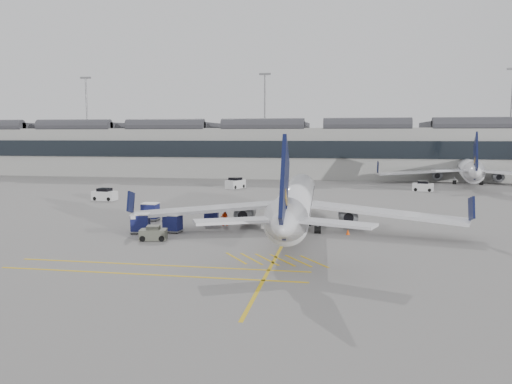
% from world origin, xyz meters
% --- Properties ---
extents(ground, '(220.00, 220.00, 0.00)m').
position_xyz_m(ground, '(0.00, 0.00, 0.00)').
color(ground, gray).
rests_on(ground, ground).
extents(terminal, '(200.00, 20.45, 12.40)m').
position_xyz_m(terminal, '(0.00, 71.93, 6.14)').
color(terminal, '#9E9E99').
rests_on(terminal, ground).
extents(light_masts, '(113.00, 0.60, 25.45)m').
position_xyz_m(light_masts, '(-1.67, 86.00, 14.49)').
color(light_masts, slate).
rests_on(light_masts, ground).
extents(apron_markings, '(0.25, 60.00, 0.01)m').
position_xyz_m(apron_markings, '(10.00, 10.00, 0.01)').
color(apron_markings, gold).
rests_on(apron_markings, ground).
extents(airliner_main, '(32.85, 35.93, 9.55)m').
position_xyz_m(airliner_main, '(10.44, 5.47, 2.81)').
color(airliner_main, white).
rests_on(airliner_main, ground).
extents(airliner_far, '(34.26, 37.71, 10.08)m').
position_xyz_m(airliner_far, '(39.28, 58.87, 2.96)').
color(airliner_far, white).
rests_on(airliner_far, ground).
extents(belt_loader, '(5.18, 2.12, 2.08)m').
position_xyz_m(belt_loader, '(9.05, 5.92, 0.61)').
color(belt_loader, silver).
rests_on(belt_loader, ground).
extents(baggage_cart_a, '(1.65, 1.40, 1.61)m').
position_xyz_m(baggage_cart_a, '(1.34, 7.05, 0.86)').
color(baggage_cart_a, gray).
rests_on(baggage_cart_a, ground).
extents(baggage_cart_b, '(1.88, 1.62, 1.80)m').
position_xyz_m(baggage_cart_b, '(-1.24, 2.05, 0.97)').
color(baggage_cart_b, gray).
rests_on(baggage_cart_b, ground).
extents(baggage_cart_c, '(2.10, 1.85, 1.92)m').
position_xyz_m(baggage_cart_c, '(-4.20, 1.17, 1.03)').
color(baggage_cart_c, gray).
rests_on(baggage_cart_c, ground).
extents(baggage_cart_d, '(1.88, 1.55, 1.97)m').
position_xyz_m(baggage_cart_d, '(-5.97, 8.20, 1.06)').
color(baggage_cart_d, gray).
rests_on(baggage_cart_d, ground).
extents(ramp_agent_a, '(0.72, 0.57, 1.71)m').
position_xyz_m(ramp_agent_a, '(4.83, 7.43, 0.86)').
color(ramp_agent_a, '#DB4B0B').
rests_on(ramp_agent_a, ground).
extents(ramp_agent_b, '(0.87, 0.69, 1.75)m').
position_xyz_m(ramp_agent_b, '(2.89, 6.49, 0.87)').
color(ramp_agent_b, '#FF450D').
rests_on(ramp_agent_b, ground).
extents(pushback_tug, '(2.59, 1.86, 1.33)m').
position_xyz_m(pushback_tug, '(-1.77, -1.70, 0.59)').
color(pushback_tug, '#575A4C').
rests_on(pushback_tug, ground).
extents(safety_cone_nose, '(0.34, 0.34, 0.47)m').
position_xyz_m(safety_cone_nose, '(13.38, 19.71, 0.24)').
color(safety_cone_nose, '#F24C0A').
rests_on(safety_cone_nose, ground).
extents(safety_cone_engine, '(0.37, 0.37, 0.52)m').
position_xyz_m(safety_cone_engine, '(15.65, 3.78, 0.26)').
color(safety_cone_engine, '#F24C0A').
rests_on(safety_cone_engine, ground).
extents(service_van_left, '(3.60, 2.08, 1.77)m').
position_xyz_m(service_van_left, '(-19.19, 23.74, 0.79)').
color(service_van_left, silver).
rests_on(service_van_left, ground).
extents(service_van_mid, '(3.29, 4.23, 1.94)m').
position_xyz_m(service_van_mid, '(-3.79, 43.23, 0.87)').
color(service_van_mid, silver).
rests_on(service_van_mid, ground).
extents(service_van_right, '(3.67, 2.43, 1.73)m').
position_xyz_m(service_van_right, '(28.71, 44.16, 0.78)').
color(service_van_right, silver).
rests_on(service_van_right, ground).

